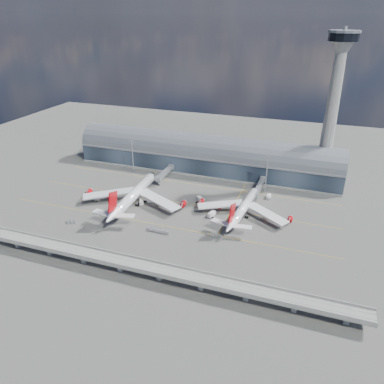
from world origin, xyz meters
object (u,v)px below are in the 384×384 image
(cargo_train_1, at_px, (158,231))
(service_truck_0, at_px, (141,201))
(cargo_train_2, at_px, (216,236))
(airliner_left, at_px, (133,196))
(airliner_right, at_px, (243,208))
(floodlight_mast_left, at_px, (133,156))
(control_tower, at_px, (332,111))
(floodlight_mast_right, at_px, (267,173))
(service_truck_2, at_px, (154,201))
(cargo_train_0, at_px, (72,222))
(service_truck_5, at_px, (200,200))
(service_truck_3, at_px, (212,214))
(service_truck_4, at_px, (269,197))
(service_truck_1, at_px, (96,199))

(cargo_train_1, bearing_deg, service_truck_0, 38.51)
(service_truck_0, bearing_deg, cargo_train_2, -49.40)
(airliner_left, relative_size, airliner_right, 1.18)
(floodlight_mast_left, relative_size, airliner_left, 0.36)
(control_tower, distance_m, airliner_left, 141.33)
(floodlight_mast_right, distance_m, service_truck_2, 77.26)
(cargo_train_0, distance_m, cargo_train_2, 84.43)
(floodlight_mast_left, bearing_deg, control_tower, 11.72)
(service_truck_2, relative_size, cargo_train_0, 1.06)
(service_truck_5, bearing_deg, service_truck_3, -95.23)
(control_tower, relative_size, service_truck_2, 13.77)
(cargo_train_0, relative_size, cargo_train_1, 0.52)
(floodlight_mast_right, relative_size, cargo_train_2, 3.86)
(floodlight_mast_left, height_order, service_truck_2, floodlight_mast_left)
(floodlight_mast_left, bearing_deg, service_truck_3, -31.08)
(service_truck_3, bearing_deg, service_truck_0, -167.24)
(airliner_left, relative_size, service_truck_4, 15.43)
(cargo_train_0, bearing_deg, airliner_right, -46.72)
(service_truck_1, bearing_deg, control_tower, -59.25)
(service_truck_0, bearing_deg, control_tower, 6.64)
(airliner_right, bearing_deg, cargo_train_2, -101.96)
(airliner_left, bearing_deg, service_truck_0, 34.69)
(service_truck_3, xyz_separation_m, service_truck_5, (-12.15, 15.61, 0.13))
(service_truck_4, bearing_deg, cargo_train_0, -139.56)
(service_truck_1, bearing_deg, cargo_train_2, -100.02)
(floodlight_mast_left, bearing_deg, airliner_left, -62.80)
(airliner_left, xyz_separation_m, service_truck_0, (4.04, 3.22, -4.62))
(airliner_left, bearing_deg, service_truck_2, 26.26)
(service_truck_5, bearing_deg, control_tower, -4.19)
(airliner_right, xyz_separation_m, service_truck_4, (10.98, 28.29, -3.70))
(floodlight_mast_right, height_order, service_truck_2, floodlight_mast_right)
(service_truck_0, distance_m, service_truck_4, 82.97)
(floodlight_mast_left, bearing_deg, cargo_train_0, -89.04)
(airliner_right, bearing_deg, service_truck_2, -173.46)
(control_tower, bearing_deg, airliner_left, -145.89)
(floodlight_mast_left, distance_m, service_truck_1, 51.65)
(floodlight_mast_right, height_order, cargo_train_2, floodlight_mast_right)
(service_truck_0, relative_size, service_truck_5, 1.24)
(airliner_right, relative_size, cargo_train_2, 9.15)
(cargo_train_0, bearing_deg, service_truck_5, -32.24)
(airliner_right, relative_size, cargo_train_1, 4.49)
(cargo_train_0, relative_size, cargo_train_2, 1.06)
(service_truck_3, xyz_separation_m, cargo_train_0, (-74.16, -34.69, -0.65))
(service_truck_1, distance_m, service_truck_4, 112.67)
(service_truck_1, height_order, cargo_train_2, service_truck_1)
(service_truck_0, xyz_separation_m, service_truck_2, (7.18, 3.29, -0.27))
(service_truck_1, relative_size, service_truck_2, 0.62)
(service_truck_4, xyz_separation_m, cargo_train_0, (-102.64, -70.18, -0.50))
(service_truck_3, height_order, cargo_train_1, service_truck_3)
(airliner_right, bearing_deg, service_truck_1, -168.54)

